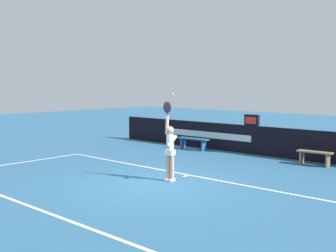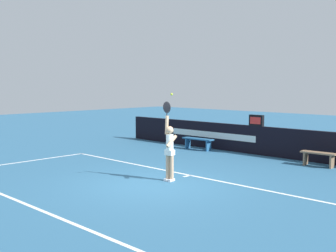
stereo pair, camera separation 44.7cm
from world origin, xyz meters
name	(u,v)px [view 1 (the left image)]	position (x,y,z in m)	size (l,w,h in m)	color
ground_plane	(153,185)	(0.00, 0.00, 0.00)	(60.00, 60.00, 0.00)	#2D6084
court_lines	(130,190)	(0.00, -0.87, 0.00)	(11.90, 5.19, 0.00)	white
back_wall	(266,141)	(-0.01, 6.49, 0.58)	(15.81, 0.18, 1.16)	black
speed_display	(252,120)	(-0.66, 6.49, 1.38)	(0.62, 0.17, 0.45)	black
tennis_player	(170,148)	(0.06, 0.67, 0.96)	(0.45, 0.47, 2.35)	tan
tennis_ball	(172,94)	(0.29, 0.51, 2.55)	(0.07, 0.07, 0.07)	#C6DC2C
courtside_bench_near	(315,155)	(2.28, 5.80, 0.37)	(1.23, 0.43, 0.50)	#85674D
courtside_bench_far	(193,141)	(-3.11, 5.76, 0.38)	(1.49, 0.44, 0.50)	#245B8B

